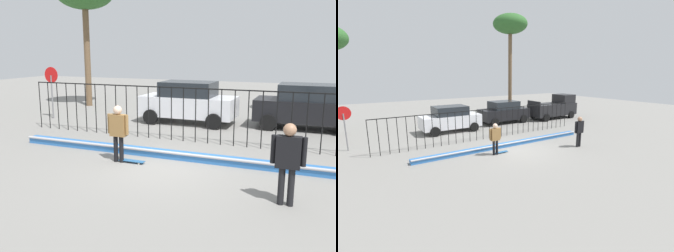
% 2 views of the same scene
% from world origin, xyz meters
% --- Properties ---
extents(ground_plane, '(60.00, 60.00, 0.00)m').
position_xyz_m(ground_plane, '(0.00, 0.00, 0.00)').
color(ground_plane, gray).
extents(bowl_coping_ledge, '(11.00, 0.40, 0.27)m').
position_xyz_m(bowl_coping_ledge, '(0.00, 0.88, 0.12)').
color(bowl_coping_ledge, '#2D6BB7').
rests_on(bowl_coping_ledge, ground).
extents(perimeter_fence, '(14.04, 0.04, 1.98)m').
position_xyz_m(perimeter_fence, '(0.00, 3.07, 1.20)').
color(perimeter_fence, black).
rests_on(perimeter_fence, ground).
extents(skateboarder, '(0.69, 0.26, 1.70)m').
position_xyz_m(skateboarder, '(-1.37, -0.06, 1.02)').
color(skateboarder, black).
rests_on(skateboarder, ground).
extents(skateboard, '(0.80, 0.20, 0.07)m').
position_xyz_m(skateboard, '(-0.97, 0.00, 0.06)').
color(skateboard, '#26598C').
rests_on(skateboard, ground).
extents(camera_operator, '(0.72, 0.27, 1.79)m').
position_xyz_m(camera_operator, '(3.49, -1.43, 1.08)').
color(camera_operator, black).
rests_on(camera_operator, ground).
extents(parked_car_white, '(4.30, 2.12, 1.90)m').
position_xyz_m(parked_car_white, '(-1.43, 6.41, 0.97)').
color(parked_car_white, silver).
rests_on(parked_car_white, ground).
extents(parked_car_black, '(4.30, 2.12, 1.90)m').
position_xyz_m(parked_car_black, '(3.65, 7.05, 0.97)').
color(parked_car_black, black).
rests_on(parked_car_black, ground).
extents(pickup_truck, '(4.70, 2.12, 2.24)m').
position_xyz_m(pickup_truck, '(9.00, 6.40, 1.04)').
color(pickup_truck, black).
rests_on(pickup_truck, ground).
extents(stop_sign, '(0.76, 0.07, 2.50)m').
position_xyz_m(stop_sign, '(-7.95, 5.01, 1.62)').
color(stop_sign, slate).
rests_on(stop_sign, ground).
extents(palm_tree_tall, '(3.30, 3.30, 9.75)m').
position_xyz_m(palm_tree_tall, '(6.07, 9.71, 8.60)').
color(palm_tree_tall, brown).
rests_on(palm_tree_tall, ground).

